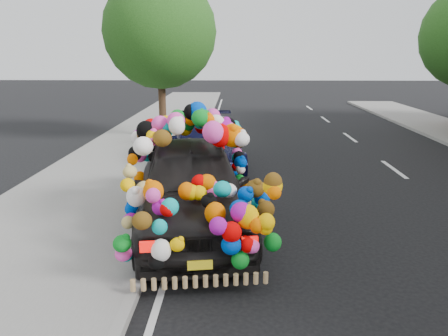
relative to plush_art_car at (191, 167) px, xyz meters
name	(u,v)px	position (x,y,z in m)	size (l,w,h in m)	color
ground	(289,239)	(1.80, -0.48, -1.20)	(100.00, 100.00, 0.00)	black
sidewalk	(52,233)	(-2.50, -0.48, -1.14)	(4.00, 60.00, 0.12)	gray
kerb	(159,234)	(-0.55, -0.48, -1.14)	(0.15, 60.00, 0.13)	gray
tree_near_sidewalk	(160,32)	(-2.00, 9.02, 2.82)	(4.20, 4.20, 6.13)	#332114
plush_art_car	(191,167)	(0.00, 0.00, 0.00)	(3.05, 5.41, 2.33)	black
navy_sedan	(207,144)	(0.00, 4.57, -0.49)	(2.01, 4.93, 1.43)	black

